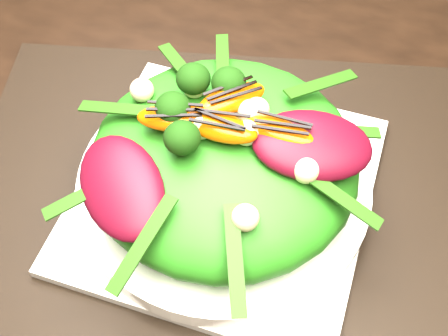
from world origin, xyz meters
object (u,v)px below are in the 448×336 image
(placemat, at_px, (224,197))
(orange_segment, at_px, (235,115))
(lettuce_mound, at_px, (224,160))
(plate_base, at_px, (224,193))
(salad_bowl, at_px, (224,184))

(placemat, height_order, orange_segment, orange_segment)
(lettuce_mound, bearing_deg, placemat, 0.00)
(placemat, distance_m, orange_segment, 0.10)
(orange_segment, bearing_deg, plate_base, -110.62)
(lettuce_mound, bearing_deg, orange_segment, 69.38)
(placemat, distance_m, lettuce_mound, 0.06)
(plate_base, height_order, salad_bowl, salad_bowl)
(placemat, height_order, salad_bowl, salad_bowl)
(plate_base, distance_m, salad_bowl, 0.01)
(lettuce_mound, xyz_separation_m, orange_segment, (0.00, 0.01, 0.05))
(placemat, xyz_separation_m, salad_bowl, (0.00, 0.00, 0.02))
(salad_bowl, xyz_separation_m, orange_segment, (0.00, 0.01, 0.08))
(placemat, relative_size, lettuce_mound, 2.11)
(orange_segment, bearing_deg, placemat, -110.62)
(plate_base, bearing_deg, orange_segment, 69.38)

